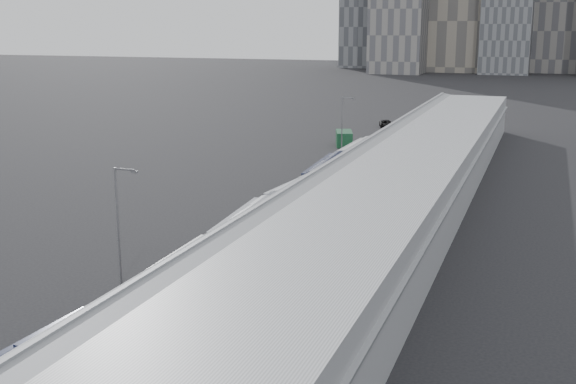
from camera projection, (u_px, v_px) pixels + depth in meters
The scene contains 16 objects.
sidewalk at pixel (340, 242), 68.16m from camera, with size 10.00×170.00×0.12m, color gray.
lane_line at pixel (238, 232), 71.65m from camera, with size 0.12×160.00×0.02m, color gold.
depot at pixel (382, 210), 66.06m from camera, with size 12.45×160.40×7.20m.
bus_2 at pixel (179, 287), 51.86m from camera, with size 3.08×13.48×3.92m.
bus_3 at pixel (246, 234), 65.30m from camera, with size 3.54×12.96×3.74m.
bus_4 at pixel (303, 199), 77.87m from camera, with size 4.04×13.81×3.98m.
bus_5 at pixel (327, 179), 87.87m from camera, with size 3.57×14.00×4.05m.
bus_6 at pixel (357, 159), 101.89m from camera, with size 2.95×13.30×3.88m.
tree_1 at pixel (169, 297), 44.18m from camera, with size 2.39×2.39×5.03m.
tree_2 at pixel (319, 201), 72.00m from camera, with size 2.06×2.06×3.97m.
tree_3 at pixel (363, 163), 89.91m from camera, with size 2.90×2.90×4.76m.
tree_4 at pixel (411, 129), 115.82m from camera, with size 1.29×1.29×4.47m.
street_lamp_near at pixel (120, 218), 56.18m from camera, with size 2.04×0.22×9.40m.
street_lamp_far at pixel (343, 121), 113.69m from camera, with size 2.04×0.22×9.04m.
shipping_container at pixel (344, 138), 122.56m from camera, with size 2.62×5.85×2.46m, color #123D23.
suv at pixel (386, 124), 144.76m from camera, with size 2.36×5.11×1.42m, color black.
Camera 1 is at (26.56, -8.11, 20.08)m, focal length 45.00 mm.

